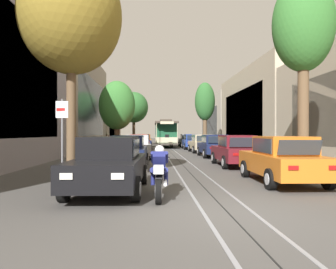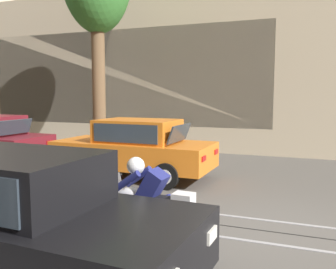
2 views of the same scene
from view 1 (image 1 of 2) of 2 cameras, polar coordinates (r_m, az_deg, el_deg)
ground_plane at (r=28.36m, az=0.33°, el=-3.18°), size 160.00×160.00×0.00m
trolley_track_rails at (r=31.83m, az=-0.03°, el=-2.80°), size 1.14×62.77×0.01m
building_facade_left at (r=30.58m, az=-19.50°, el=5.60°), size 5.95×54.47×9.76m
building_facade_right at (r=34.32m, az=17.15°, el=3.62°), size 5.61×54.47×8.24m
parked_car_black_near_left at (r=9.07m, az=-10.69°, el=-5.37°), size 2.12×4.41×1.58m
parked_car_navy_second_left at (r=15.16m, az=-7.51°, el=-3.12°), size 2.03×4.37×1.58m
parked_car_silver_mid_left at (r=20.68m, az=-5.75°, el=-2.23°), size 2.10×4.40×1.58m
parked_car_red_fourth_left at (r=26.67m, az=-5.43°, el=-1.68°), size 2.03×4.37×1.58m
parked_car_navy_fifth_left at (r=32.05m, az=-4.83°, el=-1.36°), size 2.10×4.41×1.58m
parked_car_orange_sixth_left at (r=38.16m, az=-4.46°, el=-1.10°), size 2.00×4.36×1.58m
parked_car_orange_near_right at (r=11.17m, az=20.39°, el=-4.33°), size 2.06×4.39×1.58m
parked_car_maroon_second_right at (r=16.13m, az=12.50°, el=-2.92°), size 2.03×4.37×1.58m
parked_car_navy_mid_right at (r=22.13m, az=8.53°, el=-2.07°), size 2.00×4.36×1.58m
parked_car_beige_fourth_right at (r=27.21m, az=6.24°, el=-1.64°), size 2.06×4.38×1.58m
parked_car_blue_fifth_right at (r=32.82m, az=4.48°, el=-1.32°), size 2.02×4.37×1.58m
parked_car_grey_sixth_right at (r=38.48m, az=3.52°, el=-1.09°), size 2.01×4.37×1.58m
street_tree_kerb_left_near at (r=11.36m, az=-17.52°, el=20.12°), size 3.35×3.33×7.53m
street_tree_kerb_left_second at (r=27.45m, az=-9.43°, el=5.27°), size 3.17×2.68×6.28m
street_tree_kerb_left_mid at (r=42.95m, az=-6.36°, el=4.99°), size 3.97×4.26×7.40m
street_tree_kerb_right_near at (r=14.63m, az=23.78°, el=17.60°), size 2.54×2.25×8.19m
street_tree_kerb_right_second at (r=36.09m, az=6.85°, el=5.88°), size 2.34×2.13×7.58m
cable_car_trolley at (r=37.57m, az=-0.48°, el=0.19°), size 2.62×9.15×3.28m
motorcycle_with_rider at (r=8.06m, az=-1.59°, el=-7.16°), size 0.56×1.99×1.37m
pedestrian_on_left_pavement at (r=36.11m, az=-11.31°, el=-1.04°), size 0.55×0.35×1.58m
pedestrian_on_right_pavement at (r=24.16m, az=-10.86°, el=-1.71°), size 0.55×0.39×1.54m
street_sign_post at (r=9.30m, az=-19.02°, el=0.06°), size 0.36×0.08×2.66m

